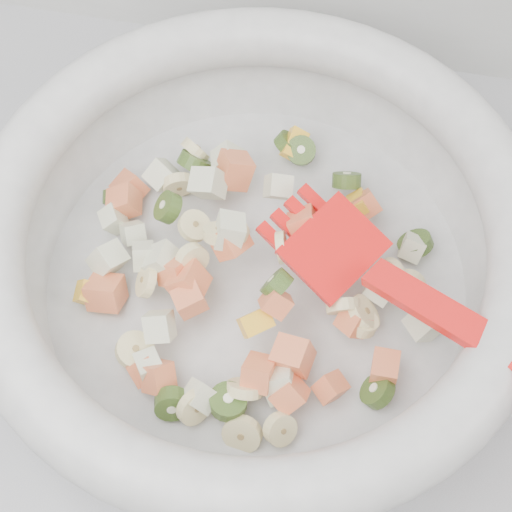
# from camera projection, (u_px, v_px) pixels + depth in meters

# --- Properties ---
(counter) EXTENTS (2.00, 0.60, 0.90)m
(counter) POSITION_uv_depth(u_px,v_px,m) (379.00, 489.00, 0.98)
(counter) COLOR gray
(counter) RESTS_ON ground
(mixing_bowl) EXTENTS (0.47, 0.41, 0.13)m
(mixing_bowl) POSITION_uv_depth(u_px,v_px,m) (256.00, 247.00, 0.56)
(mixing_bowl) COLOR silver
(mixing_bowl) RESTS_ON counter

